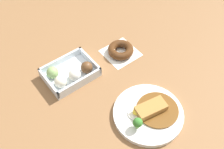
{
  "coord_description": "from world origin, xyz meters",
  "views": [
    {
      "loc": [
        -0.42,
        -0.48,
        0.84
      ],
      "look_at": [
        -0.01,
        0.05,
        0.03
      ],
      "focal_mm": 44.13,
      "sensor_mm": 36.0,
      "label": 1
    }
  ],
  "objects": [
    {
      "name": "curry_plate",
      "position": [
        -0.01,
        -0.16,
        0.01
      ],
      "size": [
        0.25,
        0.25,
        0.06
      ],
      "color": "white",
      "rests_on": "ground_plane"
    },
    {
      "name": "donut_box",
      "position": [
        -0.14,
        0.15,
        0.02
      ],
      "size": [
        0.2,
        0.15,
        0.06
      ],
      "color": "silver",
      "rests_on": "ground_plane"
    },
    {
      "name": "ground_plane",
      "position": [
        0.0,
        0.0,
        0.0
      ],
      "size": [
        1.6,
        1.6,
        0.0
      ],
      "primitive_type": "plane",
      "color": "brown"
    },
    {
      "name": "chocolate_ring_donut",
      "position": [
        0.1,
        0.14,
        0.02
      ],
      "size": [
        0.14,
        0.14,
        0.04
      ],
      "color": "white",
      "rests_on": "ground_plane"
    }
  ]
}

